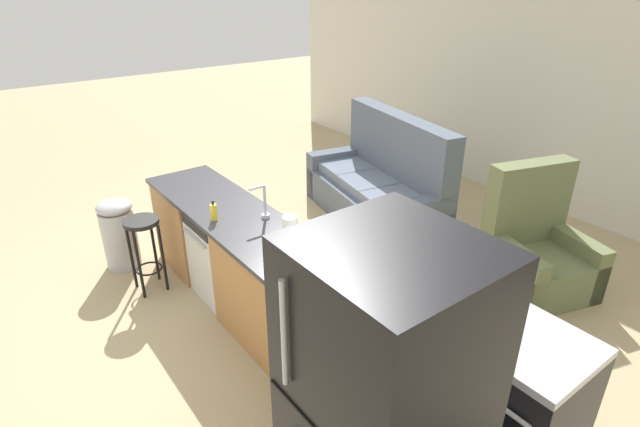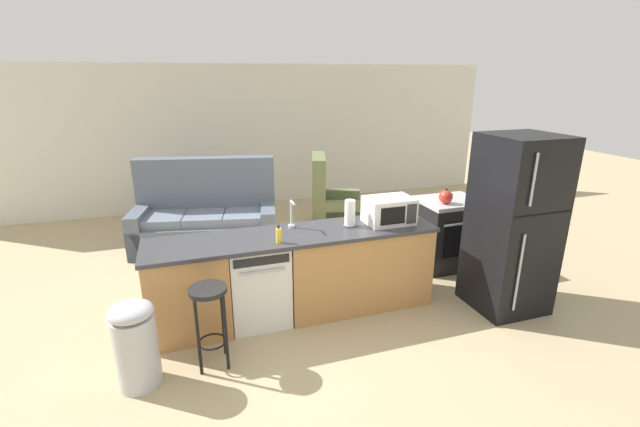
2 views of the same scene
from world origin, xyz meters
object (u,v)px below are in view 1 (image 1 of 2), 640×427
object	(u,v)px
paper_towel_roll	(290,235)
bar_stool	(144,240)
kettle	(487,318)
armchair	(534,253)
dishwasher	(228,253)
stove_range	(510,395)
microwave	(322,261)
trash_bin	(119,233)
couch	(381,188)
soap_bottle	(214,212)

from	to	relation	value
paper_towel_roll	bar_stool	world-z (taller)	paper_towel_roll
paper_towel_roll	kettle	xyz separation A→B (m)	(1.43, 0.39, -0.05)
armchair	kettle	bearing A→B (deg)	-67.86
dishwasher	stove_range	xyz separation A→B (m)	(2.60, 0.55, 0.03)
microwave	paper_towel_roll	distance (m)	0.44
microwave	trash_bin	bearing A→B (deg)	-165.35
trash_bin	armchair	distance (m)	4.10
bar_stool	couch	size ratio (longest dim) A/B	0.35
bar_stool	couch	world-z (taller)	couch
microwave	soap_bottle	size ratio (longest dim) A/B	2.84
bar_stool	kettle	bearing A→B (deg)	18.99
kettle	couch	size ratio (longest dim) A/B	0.10
stove_range	bar_stool	size ratio (longest dim) A/B	1.22
trash_bin	paper_towel_roll	bearing A→B (deg)	18.41
dishwasher	stove_range	world-z (taller)	stove_range
soap_bottle	armchair	world-z (taller)	armchair
microwave	couch	bearing A→B (deg)	128.27
trash_bin	dishwasher	bearing A→B (deg)	31.09
kettle	couch	xyz separation A→B (m)	(-2.78, 1.83, -0.59)
soap_bottle	bar_stool	xyz separation A→B (m)	(-0.71, -0.40, -0.44)
armchair	bar_stool	bearing A→B (deg)	-125.87
couch	armchair	size ratio (longest dim) A/B	1.79
microwave	kettle	world-z (taller)	microwave
soap_bottle	couch	bearing A→B (deg)	102.31
kettle	couch	bearing A→B (deg)	146.57
soap_bottle	microwave	bearing A→B (deg)	8.47
couch	bar_stool	bearing A→B (deg)	-93.46
stove_range	trash_bin	size ratio (longest dim) A/B	1.22
trash_bin	couch	world-z (taller)	couch
bar_stool	paper_towel_roll	bearing A→B (deg)	22.46
stove_range	soap_bottle	world-z (taller)	soap_bottle
dishwasher	microwave	distance (m)	1.57
soap_bottle	kettle	xyz separation A→B (m)	(2.24, 0.61, 0.01)
paper_towel_roll	trash_bin	distance (m)	2.32
paper_towel_roll	armchair	bearing A→B (deg)	74.90
paper_towel_roll	kettle	distance (m)	1.48
dishwasher	couch	bearing A→B (deg)	98.60
paper_towel_roll	stove_range	bearing A→B (deg)	17.81
dishwasher	trash_bin	bearing A→B (deg)	-148.91
stove_range	bar_stool	distance (m)	3.32
dishwasher	soap_bottle	world-z (taller)	soap_bottle
trash_bin	couch	bearing A→B (deg)	75.36
soap_bottle	couch	distance (m)	2.57
bar_stool	armchair	xyz separation A→B (m)	(2.15, 2.97, -0.19)
kettle	couch	distance (m)	3.38
paper_towel_roll	soap_bottle	world-z (taller)	paper_towel_roll
kettle	trash_bin	distance (m)	3.75
kettle	armchair	distance (m)	2.21
microwave	soap_bottle	world-z (taller)	microwave
kettle	armchair	bearing A→B (deg)	112.14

